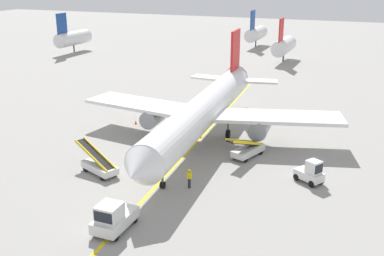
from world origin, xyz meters
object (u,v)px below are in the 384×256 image
baggage_tug_near_wing (311,173)px  belt_loader_forward_hold (247,149)px  safety_cone_nose_left (136,122)px  belt_loader_aft_hold (99,165)px  ground_crew_marshaller (189,178)px  airliner (205,110)px  safety_cone_nose_right (200,135)px  pushback_tug (113,218)px

baggage_tug_near_wing → belt_loader_forward_hold: size_ratio=0.53×
baggage_tug_near_wing → safety_cone_nose_left: size_ratio=6.19×
baggage_tug_near_wing → belt_loader_aft_hold: belt_loader_aft_hold is taller
ground_crew_marshaller → safety_cone_nose_left: bearing=133.3°
airliner → safety_cone_nose_right: bearing=138.2°
baggage_tug_near_wing → safety_cone_nose_right: bearing=151.5°
pushback_tug → belt_loader_aft_hold: bearing=129.1°
airliner → belt_loader_forward_hold: 6.67m
baggage_tug_near_wing → airliner: bearing=152.5°
pushback_tug → baggage_tug_near_wing: bearing=49.1°
airliner → pushback_tug: (0.76, -19.34, -2.42)m
baggage_tug_near_wing → pushback_tug: bearing=-130.9°
pushback_tug → belt_loader_aft_hold: belt_loader_aft_hold is taller
belt_loader_aft_hold → ground_crew_marshaller: size_ratio=3.00×
belt_loader_forward_hold → safety_cone_nose_left: belt_loader_forward_hold is taller
baggage_tug_near_wing → safety_cone_nose_right: (-12.84, 6.98, -0.71)m
baggage_tug_near_wing → ground_crew_marshaller: size_ratio=1.60×
airliner → safety_cone_nose_right: (-0.78, 0.69, -3.20)m
baggage_tug_near_wing → safety_cone_nose_left: baggage_tug_near_wing is taller
ground_crew_marshaller → airliner: bearing=104.9°
belt_loader_aft_hold → safety_cone_nose_left: belt_loader_aft_hold is taller
ground_crew_marshaller → safety_cone_nose_left: size_ratio=3.86×
pushback_tug → ground_crew_marshaller: size_ratio=2.12×
pushback_tug → safety_cone_nose_right: 20.11m
baggage_tug_near_wing → belt_loader_forward_hold: 7.48m
airliner → safety_cone_nose_left: (-9.52, 2.13, -3.20)m
ground_crew_marshaller → safety_cone_nose_right: size_ratio=3.86×
airliner → ground_crew_marshaller: 11.80m
belt_loader_forward_hold → ground_crew_marshaller: bearing=-106.7°
belt_loader_forward_hold → airliner: bearing=153.7°
airliner → belt_loader_forward_hold: bearing=-26.3°
airliner → pushback_tug: 19.51m
baggage_tug_near_wing → ground_crew_marshaller: (-9.09, -4.85, -0.02)m
airliner → belt_loader_aft_hold: bearing=-115.9°
baggage_tug_near_wing → belt_loader_forward_hold: bearing=151.4°
baggage_tug_near_wing → belt_loader_aft_hold: bearing=-163.5°
baggage_tug_near_wing → belt_loader_aft_hold: (-17.65, -5.24, -0.15)m
airliner → safety_cone_nose_left: bearing=167.4°
safety_cone_nose_right → airliner: bearing=-41.8°
belt_loader_forward_hold → safety_cone_nose_left: (-15.02, 4.84, -0.56)m
belt_loader_forward_hold → ground_crew_marshaller: 8.80m
airliner → safety_cone_nose_left: airliner is taller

